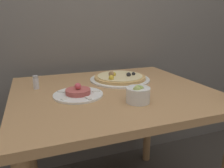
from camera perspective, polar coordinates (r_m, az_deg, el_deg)
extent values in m
cube|color=#AD7F51|center=(1.17, 0.21, -2.26)|extent=(1.03, 0.90, 0.03)
cylinder|color=#AD7F51|center=(1.62, -20.65, -13.21)|extent=(0.06, 0.06, 0.76)
cylinder|color=#AD7F51|center=(1.82, 9.39, -8.89)|extent=(0.06, 0.06, 0.76)
cylinder|color=white|center=(1.34, 2.08, 1.21)|extent=(0.37, 0.37, 0.01)
cylinder|color=tan|center=(1.34, 2.09, 1.73)|extent=(0.31, 0.31, 0.02)
cylinder|color=beige|center=(1.34, 2.09, 2.15)|extent=(0.28, 0.28, 0.01)
sphere|color=black|center=(1.32, 4.38, 2.45)|extent=(0.03, 0.03, 0.03)
sphere|color=black|center=(1.35, 5.63, 2.66)|extent=(0.02, 0.02, 0.02)
sphere|color=gold|center=(1.33, 0.44, 2.56)|extent=(0.03, 0.03, 0.03)
sphere|color=#997047|center=(1.33, -0.15, 2.63)|extent=(0.04, 0.04, 0.04)
sphere|color=gold|center=(1.24, -0.17, 1.65)|extent=(0.03, 0.03, 0.03)
cylinder|color=white|center=(1.08, -8.81, -2.79)|extent=(0.24, 0.24, 0.01)
cylinder|color=#B2514C|center=(1.07, -8.85, -1.95)|extent=(0.12, 0.12, 0.02)
sphere|color=#DB4C5B|center=(1.06, -8.91, -0.56)|extent=(0.03, 0.03, 0.03)
cube|color=white|center=(1.10, -4.16, -1.87)|extent=(0.04, 0.02, 0.01)
cube|color=white|center=(1.16, -8.35, -0.95)|extent=(0.03, 0.04, 0.01)
cube|color=white|center=(1.11, -13.10, -1.95)|extent=(0.04, 0.04, 0.01)
cube|color=white|center=(1.01, -12.28, -3.72)|extent=(0.04, 0.04, 0.01)
cube|color=white|center=(1.00, -6.22, -3.70)|extent=(0.03, 0.04, 0.01)
cylinder|color=white|center=(0.98, 6.81, -2.86)|extent=(0.11, 0.11, 0.07)
sphere|color=#A3B25B|center=(0.97, 6.78, -1.24)|extent=(0.03, 0.03, 0.03)
sphere|color=#B7BC70|center=(0.97, 6.86, -1.29)|extent=(0.03, 0.03, 0.03)
sphere|color=#A3B25B|center=(0.95, 6.49, -1.62)|extent=(0.04, 0.04, 0.04)
sphere|color=#8EA34C|center=(0.97, 7.39, -1.34)|extent=(0.03, 0.03, 0.03)
sphere|color=#668E42|center=(0.97, 6.92, -1.33)|extent=(0.03, 0.03, 0.03)
cylinder|color=silver|center=(1.23, -19.24, 0.14)|extent=(0.03, 0.03, 0.06)
cylinder|color=#B2B2B7|center=(1.23, -19.40, 1.76)|extent=(0.03, 0.03, 0.01)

